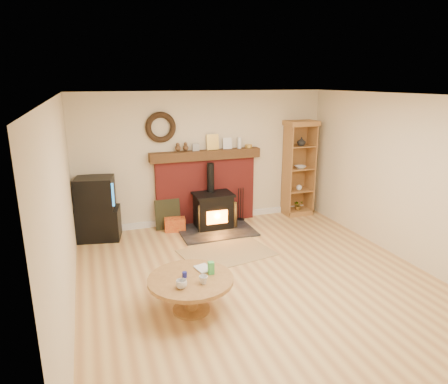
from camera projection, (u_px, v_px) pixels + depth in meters
name	position (u px, v px, depth m)	size (l,w,h in m)	color
ground	(260.00, 282.00, 5.72)	(5.50, 5.50, 0.00)	#B37F4A
room_shell	(259.00, 163.00, 5.34)	(5.02, 5.52, 2.61)	beige
chimney_breast	(206.00, 184.00, 7.93)	(2.20, 0.22, 1.78)	maroon
wood_stove	(214.00, 212.00, 7.71)	(1.40, 1.00, 1.26)	black
area_rug	(227.00, 253.00, 6.68)	(1.45, 1.00, 0.01)	brown
tv_unit	(96.00, 210.00, 7.15)	(0.87, 0.68, 1.15)	black
curio_cabinet	(298.00, 168.00, 8.41)	(0.64, 0.46, 2.00)	olive
firelog_box	(175.00, 224.00, 7.65)	(0.39, 0.25, 0.25)	orange
leaning_painting	(168.00, 214.00, 7.71)	(0.49, 0.03, 0.58)	black
fire_tools	(241.00, 215.00, 8.18)	(0.16, 0.16, 0.70)	black
coffee_table	(191.00, 284.00, 4.92)	(1.06, 1.06, 0.61)	brown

